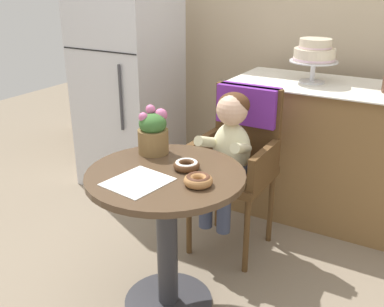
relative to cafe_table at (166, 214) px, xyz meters
The scene contains 12 objects.
ground_plane 0.51m from the cafe_table, ahead, with size 8.00×8.00×0.00m, color gray.
back_wall 2.03m from the cafe_table, 90.00° to the left, with size 4.80×0.10×2.70m, color #C1AD8E.
cafe_table is the anchor object (origin of this frame).
wicker_chair 0.72m from the cafe_table, 86.26° to the left, with size 0.42×0.45×0.95m.
seated_child 0.58m from the cafe_table, 85.21° to the left, with size 0.27×0.32×0.73m.
paper_napkin 0.26m from the cafe_table, 108.28° to the right, with size 0.22×0.25×0.00m, color white.
donut_front 0.25m from the cafe_table, 52.19° to the left, with size 0.12×0.12×0.04m.
donut_mid 0.31m from the cafe_table, 11.32° to the right, with size 0.12×0.12×0.04m.
flower_vase 0.41m from the cafe_table, 136.31° to the left, with size 0.15×0.16×0.24m.
display_counter 1.41m from the cafe_table, 67.07° to the left, with size 1.56×0.62×0.90m.
tiered_cake_stand 1.45m from the cafe_table, 78.62° to the left, with size 0.30×0.30×0.27m.
refrigerator 1.56m from the cafe_table, 133.67° to the left, with size 0.64×0.63×1.70m.
Camera 1 is at (1.02, -1.53, 1.55)m, focal length 42.23 mm.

